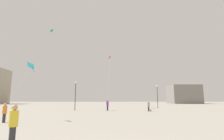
{
  "coord_description": "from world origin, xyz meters",
  "views": [
    {
      "loc": [
        -0.31,
        -4.9,
        1.87
      ],
      "look_at": [
        0.0,
        21.56,
        6.28
      ],
      "focal_mm": 28.53,
      "sensor_mm": 36.0,
      "label": 1
    }
  ],
  "objects_px": {
    "person_in_purple": "(108,105)",
    "lamppost_west": "(157,93)",
    "person_in_orange": "(5,112)",
    "lamppost_east": "(75,91)",
    "kite_cyan_delta": "(31,66)",
    "handbag_beside_flyer": "(151,110)",
    "kite_emerald_diamond": "(54,33)",
    "person_in_grey": "(148,106)",
    "person_in_yellow": "(13,123)",
    "kite_magenta_delta": "(110,58)",
    "building_centre_hall": "(184,94)"
  },
  "relations": [
    {
      "from": "kite_magenta_delta",
      "to": "kite_cyan_delta",
      "type": "distance_m",
      "value": 26.03
    },
    {
      "from": "kite_emerald_diamond",
      "to": "lamppost_west",
      "type": "distance_m",
      "value": 25.15
    },
    {
      "from": "lamppost_east",
      "to": "kite_emerald_diamond",
      "type": "bearing_deg",
      "value": 157.7
    },
    {
      "from": "person_in_orange",
      "to": "kite_magenta_delta",
      "type": "relative_size",
      "value": 0.15
    },
    {
      "from": "lamppost_east",
      "to": "person_in_orange",
      "type": "bearing_deg",
      "value": -99.01
    },
    {
      "from": "building_centre_hall",
      "to": "lamppost_west",
      "type": "relative_size",
      "value": 2.65
    },
    {
      "from": "person_in_yellow",
      "to": "lamppost_west",
      "type": "bearing_deg",
      "value": -98.77
    },
    {
      "from": "person_in_orange",
      "to": "kite_cyan_delta",
      "type": "xyz_separation_m",
      "value": [
        1.04,
        1.91,
        4.21
      ]
    },
    {
      "from": "person_in_grey",
      "to": "lamppost_east",
      "type": "height_order",
      "value": "lamppost_east"
    },
    {
      "from": "person_in_grey",
      "to": "building_centre_hall",
      "type": "height_order",
      "value": "building_centre_hall"
    },
    {
      "from": "person_in_purple",
      "to": "kite_emerald_diamond",
      "type": "relative_size",
      "value": 0.13
    },
    {
      "from": "person_in_yellow",
      "to": "kite_emerald_diamond",
      "type": "relative_size",
      "value": 0.12
    },
    {
      "from": "person_in_yellow",
      "to": "kite_emerald_diamond",
      "type": "distance_m",
      "value": 30.54
    },
    {
      "from": "person_in_purple",
      "to": "person_in_yellow",
      "type": "distance_m",
      "value": 23.92
    },
    {
      "from": "kite_emerald_diamond",
      "to": "person_in_orange",
      "type": "bearing_deg",
      "value": -82.37
    },
    {
      "from": "person_in_orange",
      "to": "lamppost_east",
      "type": "height_order",
      "value": "lamppost_east"
    },
    {
      "from": "kite_cyan_delta",
      "to": "lamppost_west",
      "type": "relative_size",
      "value": 0.82
    },
    {
      "from": "lamppost_east",
      "to": "kite_magenta_delta",
      "type": "bearing_deg",
      "value": 57.35
    },
    {
      "from": "person_in_purple",
      "to": "lamppost_west",
      "type": "relative_size",
      "value": 0.36
    },
    {
      "from": "kite_cyan_delta",
      "to": "lamppost_west",
      "type": "height_order",
      "value": "kite_cyan_delta"
    },
    {
      "from": "person_in_orange",
      "to": "kite_magenta_delta",
      "type": "xyz_separation_m",
      "value": [
        8.64,
        25.94,
        10.69
      ]
    },
    {
      "from": "kite_emerald_diamond",
      "to": "person_in_purple",
      "type": "bearing_deg",
      "value": -13.09
    },
    {
      "from": "lamppost_east",
      "to": "kite_cyan_delta",
      "type": "bearing_deg",
      "value": -96.19
    },
    {
      "from": "building_centre_hall",
      "to": "handbag_beside_flyer",
      "type": "relative_size",
      "value": 41.6
    },
    {
      "from": "person_in_grey",
      "to": "person_in_purple",
      "type": "height_order",
      "value": "person_in_purple"
    },
    {
      "from": "person_in_grey",
      "to": "kite_cyan_delta",
      "type": "bearing_deg",
      "value": -52.81
    },
    {
      "from": "kite_emerald_diamond",
      "to": "handbag_beside_flyer",
      "type": "xyz_separation_m",
      "value": [
        17.89,
        -4.29,
        -14.82
      ]
    },
    {
      "from": "person_in_purple",
      "to": "person_in_yellow",
      "type": "height_order",
      "value": "person_in_purple"
    },
    {
      "from": "person_in_purple",
      "to": "building_centre_hall",
      "type": "bearing_deg",
      "value": 162.97
    },
    {
      "from": "kite_magenta_delta",
      "to": "lamppost_east",
      "type": "height_order",
      "value": "kite_magenta_delta"
    },
    {
      "from": "lamppost_west",
      "to": "person_in_purple",
      "type": "bearing_deg",
      "value": -143.86
    },
    {
      "from": "person_in_grey",
      "to": "person_in_yellow",
      "type": "distance_m",
      "value": 24.09
    },
    {
      "from": "kite_cyan_delta",
      "to": "building_centre_hall",
      "type": "distance_m",
      "value": 80.67
    },
    {
      "from": "lamppost_west",
      "to": "person_in_orange",
      "type": "bearing_deg",
      "value": -128.54
    },
    {
      "from": "kite_cyan_delta",
      "to": "handbag_beside_flyer",
      "type": "xyz_separation_m",
      "value": [
        14.35,
        12.46,
        -4.96
      ]
    },
    {
      "from": "person_in_purple",
      "to": "lamppost_west",
      "type": "height_order",
      "value": "lamppost_west"
    },
    {
      "from": "kite_cyan_delta",
      "to": "lamppost_west",
      "type": "xyz_separation_m",
      "value": [
        18.13,
        22.15,
        -1.71
      ]
    },
    {
      "from": "person_in_grey",
      "to": "person_in_orange",
      "type": "relative_size",
      "value": 1.04
    },
    {
      "from": "person_in_yellow",
      "to": "kite_magenta_delta",
      "type": "bearing_deg",
      "value": -80.86
    },
    {
      "from": "lamppost_east",
      "to": "person_in_yellow",
      "type": "bearing_deg",
      "value": -85.04
    },
    {
      "from": "person_in_grey",
      "to": "person_in_yellow",
      "type": "bearing_deg",
      "value": -29.62
    },
    {
      "from": "person_in_yellow",
      "to": "lamppost_east",
      "type": "xyz_separation_m",
      "value": [
        -2.09,
        24.06,
        2.47
      ]
    },
    {
      "from": "person_in_orange",
      "to": "kite_cyan_delta",
      "type": "distance_m",
      "value": 4.74
    },
    {
      "from": "person_in_orange",
      "to": "lamppost_east",
      "type": "distance_m",
      "value": 16.95
    },
    {
      "from": "person_in_purple",
      "to": "building_centre_hall",
      "type": "relative_size",
      "value": 0.14
    },
    {
      "from": "person_in_grey",
      "to": "lamppost_east",
      "type": "bearing_deg",
      "value": -104.7
    },
    {
      "from": "person_in_orange",
      "to": "building_centre_hall",
      "type": "bearing_deg",
      "value": 104.81
    },
    {
      "from": "person_in_yellow",
      "to": "building_centre_hall",
      "type": "xyz_separation_m",
      "value": [
        39.33,
        77.65,
        3.39
      ]
    },
    {
      "from": "building_centre_hall",
      "to": "lamppost_east",
      "type": "xyz_separation_m",
      "value": [
        -41.42,
        -53.59,
        -0.92
      ]
    },
    {
      "from": "kite_cyan_delta",
      "to": "kite_emerald_diamond",
      "type": "bearing_deg",
      "value": 101.92
    }
  ]
}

